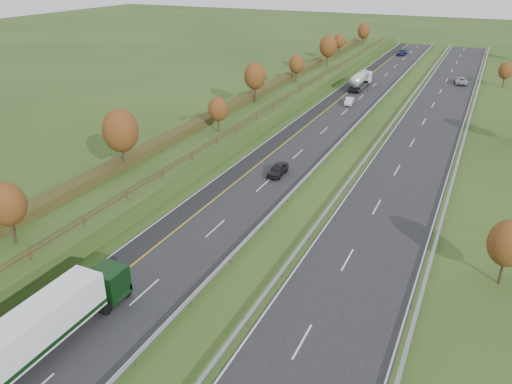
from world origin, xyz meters
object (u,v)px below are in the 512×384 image
at_px(road_tanker, 360,80).
at_px(car_oncoming, 461,80).
at_px(car_small_far, 402,52).
at_px(car_silver_mid, 349,101).
at_px(car_dark_near, 278,170).
at_px(box_lorry, 38,331).

bearing_deg(road_tanker, car_oncoming, 34.90).
bearing_deg(car_small_far, road_tanker, -84.67).
bearing_deg(car_silver_mid, car_oncoming, 51.37).
bearing_deg(car_dark_near, box_lorry, -94.51).
height_order(box_lorry, car_silver_mid, box_lorry).
bearing_deg(car_oncoming, road_tanker, 27.74).
relative_size(car_dark_near, car_oncoming, 0.78).
bearing_deg(car_small_far, car_silver_mid, -82.93).
height_order(car_silver_mid, car_oncoming, car_oncoming).
distance_m(box_lorry, car_silver_mid, 74.62).
bearing_deg(car_dark_near, car_small_far, 90.02).
height_order(road_tanker, car_small_far, road_tanker).
xyz_separation_m(car_dark_near, car_silver_mid, (-1.00, 37.68, -0.07)).
bearing_deg(car_small_far, box_lorry, -83.94).
relative_size(car_small_far, car_oncoming, 0.95).
xyz_separation_m(car_silver_mid, car_small_far, (-0.95, 60.14, 0.09)).
distance_m(road_tanker, car_dark_near, 52.06).
bearing_deg(car_oncoming, car_small_far, -67.02).
bearing_deg(car_silver_mid, road_tanker, 90.40).
distance_m(car_dark_near, car_oncoming, 67.64).
height_order(road_tanker, car_dark_near, road_tanker).
relative_size(car_silver_mid, car_small_far, 0.77).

